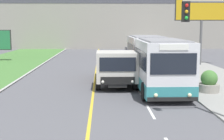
% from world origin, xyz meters
% --- Properties ---
extents(city_bus, '(2.70, 11.90, 3.17)m').
position_xyz_m(city_bus, '(3.96, 19.12, 1.61)').
color(city_bus, silver).
rests_on(city_bus, ground_plane).
extents(dump_truck, '(2.58, 7.09, 2.35)m').
position_xyz_m(dump_truck, '(1.43, 18.60, 1.21)').
color(dump_truck, black).
rests_on(dump_truck, ground_plane).
extents(car_distant, '(1.80, 4.30, 1.45)m').
position_xyz_m(car_distant, '(3.99, 34.10, 0.69)').
color(car_distant, maroon).
rests_on(car_distant, ground_plane).
extents(traffic_light_mast, '(2.28, 0.32, 5.27)m').
position_xyz_m(traffic_light_mast, '(5.21, 10.91, 3.38)').
color(traffic_light_mast, slate).
rests_on(traffic_light_mast, ground_plane).
extents(billboard_large, '(5.29, 0.24, 6.62)m').
position_xyz_m(billboard_large, '(10.31, 29.13, 5.22)').
color(billboard_large, '#59595B').
rests_on(billboard_large, ground_plane).
extents(planter_round_near, '(1.21, 1.21, 1.29)m').
position_xyz_m(planter_round_near, '(6.78, 16.25, 0.64)').
color(planter_round_near, gray).
rests_on(planter_round_near, sidewalk_right).
extents(planter_round_second, '(1.12, 1.12, 1.24)m').
position_xyz_m(planter_round_second, '(6.77, 21.33, 0.62)').
color(planter_round_second, gray).
rests_on(planter_round_second, sidewalk_right).
extents(planter_round_third, '(1.09, 1.09, 1.27)m').
position_xyz_m(planter_round_third, '(6.75, 26.41, 0.64)').
color(planter_round_third, gray).
rests_on(planter_round_third, sidewalk_right).
extents(planter_round_far, '(1.24, 1.24, 1.31)m').
position_xyz_m(planter_round_far, '(6.73, 31.48, 0.65)').
color(planter_round_far, gray).
rests_on(planter_round_far, sidewalk_right).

